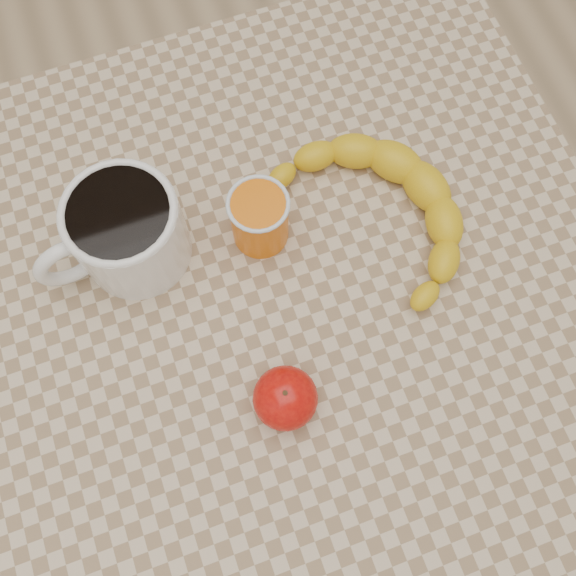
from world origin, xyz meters
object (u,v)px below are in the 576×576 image
object	(u,v)px
orange_juice_glass	(259,218)
banana	(381,211)
table	(288,315)
coffee_mug	(125,231)
apple	(285,398)

from	to	relation	value
orange_juice_glass	banana	bearing A→B (deg)	-12.35
table	banana	size ratio (longest dim) A/B	2.33
banana	coffee_mug	bearing A→B (deg)	151.42
orange_juice_glass	table	bearing A→B (deg)	-86.78
table	apple	world-z (taller)	apple
coffee_mug	banana	distance (m)	0.29
coffee_mug	banana	bearing A→B (deg)	-11.67
coffee_mug	banana	world-z (taller)	coffee_mug
coffee_mug	orange_juice_glass	distance (m)	0.15
coffee_mug	table	bearing A→B (deg)	-36.28
coffee_mug	banana	xyz separation A→B (m)	(0.29, -0.06, -0.03)
banana	table	bearing A→B (deg)	-175.97
table	orange_juice_glass	world-z (taller)	orange_juice_glass
orange_juice_glass	banana	distance (m)	0.14
apple	banana	size ratio (longest dim) A/B	0.20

